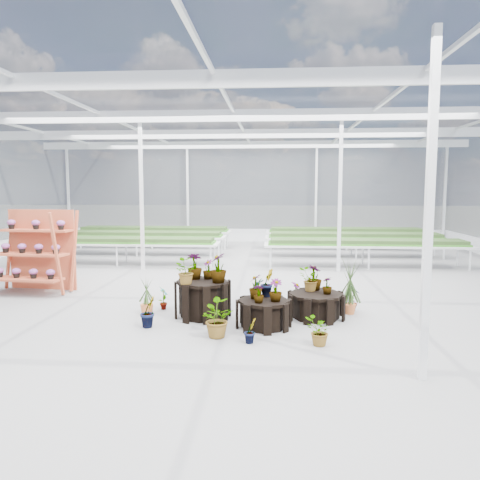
# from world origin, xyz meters

# --- Properties ---
(ground_plane) EXTENTS (24.00, 24.00, 0.00)m
(ground_plane) POSITION_xyz_m (0.00, 0.00, 0.00)
(ground_plane) COLOR gray
(ground_plane) RESTS_ON ground
(greenhouse_shell) EXTENTS (18.00, 24.00, 4.50)m
(greenhouse_shell) POSITION_xyz_m (0.00, 0.00, 2.25)
(greenhouse_shell) COLOR white
(greenhouse_shell) RESTS_ON ground
(steel_frame) EXTENTS (18.00, 24.00, 4.50)m
(steel_frame) POSITION_xyz_m (0.00, 0.00, 2.25)
(steel_frame) COLOR silver
(steel_frame) RESTS_ON ground
(nursery_benches) EXTENTS (16.00, 7.00, 0.84)m
(nursery_benches) POSITION_xyz_m (0.00, 7.20, 0.42)
(nursery_benches) COLOR silver
(nursery_benches) RESTS_ON ground
(plinth_tall) EXTENTS (1.31, 1.31, 0.72)m
(plinth_tall) POSITION_xyz_m (-0.34, -1.24, 0.36)
(plinth_tall) COLOR black
(plinth_tall) RESTS_ON ground
(plinth_mid) EXTENTS (1.11, 1.11, 0.51)m
(plinth_mid) POSITION_xyz_m (0.86, -1.84, 0.26)
(plinth_mid) COLOR black
(plinth_mid) RESTS_ON ground
(plinth_low) EXTENTS (1.41, 1.41, 0.49)m
(plinth_low) POSITION_xyz_m (1.86, -1.14, 0.24)
(plinth_low) COLOR black
(plinth_low) RESTS_ON ground
(shelf_rack) EXTENTS (1.98, 1.20, 1.99)m
(shelf_rack) POSITION_xyz_m (-4.75, 0.64, 1.00)
(shelf_rack) COLOR #B24B2D
(shelf_rack) RESTS_ON ground
(nursery_plants) EXTENTS (4.51, 3.11, 1.29)m
(nursery_plants) POSITION_xyz_m (0.58, -1.32, 0.54)
(nursery_plants) COLOR #2B431E
(nursery_plants) RESTS_ON ground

